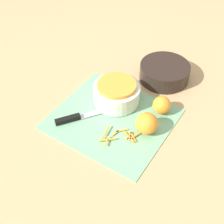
{
  "coord_description": "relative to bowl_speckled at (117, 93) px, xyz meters",
  "views": [
    {
      "loc": [
        0.42,
        -0.65,
        0.82
      ],
      "look_at": [
        0.0,
        0.0,
        0.04
      ],
      "focal_mm": 50.0,
      "sensor_mm": 36.0,
      "label": 1
    }
  ],
  "objects": [
    {
      "name": "ground_plane",
      "position": [
        0.04,
        -0.09,
        -0.05
      ],
      "size": [
        4.0,
        4.0,
        0.0
      ],
      "primitive_type": "plane",
      "color": "tan"
    },
    {
      "name": "peel_pile",
      "position": [
        0.1,
        -0.15,
        -0.04
      ],
      "size": [
        0.12,
        0.11,
        0.01
      ],
      "color": "orange",
      "rests_on": "cutting_board"
    },
    {
      "name": "bowl_dark",
      "position": [
        0.09,
        0.23,
        -0.01
      ],
      "size": [
        0.2,
        0.2,
        0.07
      ],
      "color": "black",
      "rests_on": "ground_plane"
    },
    {
      "name": "cutting_board",
      "position": [
        0.04,
        -0.09,
        -0.04
      ],
      "size": [
        0.41,
        0.37,
        0.01
      ],
      "color": "#75AD84",
      "rests_on": "ground_plane"
    },
    {
      "name": "bowl_speckled",
      "position": [
        0.0,
        0.0,
        0.0
      ],
      "size": [
        0.18,
        0.18,
        0.08
      ],
      "color": "silver",
      "rests_on": "cutting_board"
    },
    {
      "name": "orange_right",
      "position": [
        0.17,
        -0.07,
        -0.0
      ],
      "size": [
        0.08,
        0.08,
        0.08
      ],
      "color": "orange",
      "rests_on": "cutting_board"
    },
    {
      "name": "knife",
      "position": [
        -0.07,
        -0.16,
        -0.03
      ],
      "size": [
        0.15,
        0.2,
        0.02
      ],
      "rotation": [
        0.0,
        0.0,
        0.95
      ],
      "color": "black",
      "rests_on": "cutting_board"
    },
    {
      "name": "orange_left",
      "position": [
        0.17,
        0.04,
        -0.01
      ],
      "size": [
        0.07,
        0.07,
        0.07
      ],
      "color": "orange",
      "rests_on": "cutting_board"
    }
  ]
}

